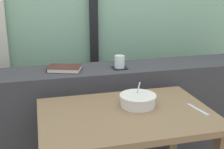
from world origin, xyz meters
TOP-DOWN VIEW (x-y plane):
  - dark_console_ledge at (0.00, 0.55)m, footprint 2.80×0.35m
  - breakfast_table at (-0.03, -0.02)m, footprint 0.95×0.65m
  - coaster_square at (0.08, 0.51)m, footprint 0.10×0.10m
  - juice_glass at (0.08, 0.51)m, footprint 0.07×0.07m
  - closed_book at (-0.31, 0.54)m, footprint 0.25×0.20m
  - soup_bowl at (0.06, 0.05)m, footprint 0.21×0.21m
  - fork_utensil at (0.36, -0.09)m, footprint 0.05×0.17m

SIDE VIEW (x-z plane):
  - dark_console_ledge at x=0.00m, z-range 0.00..0.79m
  - breakfast_table at x=-0.03m, z-range 0.22..0.91m
  - fork_utensil at x=0.36m, z-range 0.69..0.70m
  - soup_bowl at x=0.06m, z-range 0.65..0.80m
  - coaster_square at x=0.08m, z-range 0.79..0.79m
  - closed_book at x=-0.31m, z-range 0.79..0.82m
  - juice_glass at x=0.08m, z-range 0.79..0.88m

